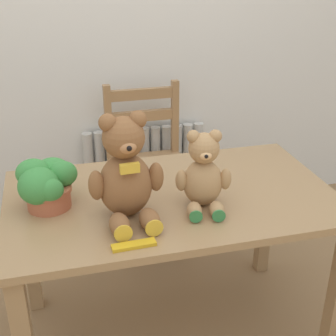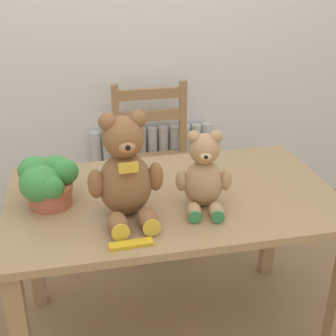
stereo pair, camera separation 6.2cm
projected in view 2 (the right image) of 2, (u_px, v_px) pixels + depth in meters
wall_back at (128, 3)px, 2.57m from camera, size 8.00×0.04×2.60m
radiator at (153, 176)px, 2.97m from camera, size 0.76×0.10×0.59m
dining_table at (172, 217)px, 1.87m from camera, size 1.27×0.75×0.71m
wooden_chair_behind at (155, 164)px, 2.66m from camera, size 0.43×0.44×0.90m
teddy_bear_left at (126, 173)px, 1.62m from camera, size 0.27×0.27×0.38m
teddy_bear_right at (204, 175)px, 1.69m from camera, size 0.21×0.22×0.30m
potted_plant at (48, 181)px, 1.72m from camera, size 0.22×0.23×0.18m
chocolate_bar at (131, 244)px, 1.51m from camera, size 0.15×0.04×0.01m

